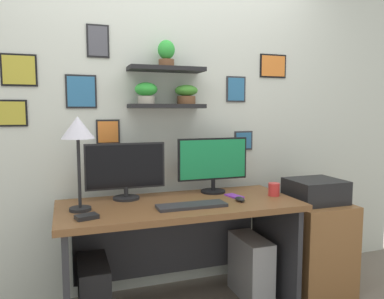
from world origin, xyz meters
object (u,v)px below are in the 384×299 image
Objects in this scene: keyboard at (192,206)px; desk at (178,231)px; monitor_left at (126,169)px; scissors_tray at (87,217)px; computer_mouse at (240,199)px; printer at (315,191)px; cell_phone at (234,196)px; drawer_cabinet at (313,246)px; computer_tower_right at (250,267)px; computer_tower_left at (94,294)px; desk_lamp at (78,134)px; monitor_right at (213,163)px; coffee_mug at (274,189)px.

desk is at bearing 100.07° from keyboard.
monitor_left reaches higher than scissors_tray.
scissors_tray is at bearing -175.13° from computer_mouse.
keyboard is at bearing -173.51° from printer.
cell_phone reaches higher than drawer_cabinet.
computer_tower_right is at bearing -2.89° from desk.
cell_phone is 0.37× the size of printer.
computer_tower_left is (-0.95, 0.10, -0.55)m from computer_mouse.
monitor_right is at bearing 12.57° from desk_lamp.
computer_mouse is at bearing -112.71° from cell_phone.
desk is at bearing 175.95° from drawer_cabinet.
computer_tower_right is at bearing 1.02° from desk_lamp.
scissors_tray is at bearing -156.49° from monitor_right.
keyboard is 0.35m from computer_mouse.
computer_tower_right is (0.13, -0.01, -0.53)m from cell_phone.
monitor_right is 0.99m from drawer_cabinet.
monitor_right is (0.32, 0.16, 0.43)m from desk.
computer_mouse reaches higher than scissors_tray.
monitor_right is 1.27× the size of computer_tower_left.
printer is at bearing -0.88° from desk_lamp.
scissors_tray is 0.18× the size of drawer_cabinet.
computer_mouse is at bearing -24.20° from monitor_left.
monitor_left is at bearing 41.49° from computer_tower_left.
computer_tower_left is (-0.88, -0.22, -0.76)m from monitor_right.
scissors_tray is (-1.29, -0.16, -0.03)m from coffee_mug.
scissors_tray is 0.32× the size of printer.
monitor_left is at bearing 54.88° from scissors_tray.
coffee_mug is 1.30m from scissors_tray.
cell_phone is at bearing 1.86° from computer_tower_left.
keyboard is 0.82m from desk_lamp.
monitor_left is at bearing 170.14° from printer.
keyboard is 0.41m from cell_phone.
desk_lamp is 0.85× the size of drawer_cabinet.
scissors_tray is (-0.92, -0.40, -0.21)m from monitor_right.
monitor_right is at bearing 13.76° from computer_tower_left.
desk_lamp reaches higher than scissors_tray.
monitor_left is 0.78m from cell_phone.
keyboard is 4.89× the size of coffee_mug.
desk reaches higher than computer_tower_left.
monitor_right is 0.80m from computer_tower_right.
keyboard is (-0.29, -0.35, -0.21)m from monitor_right.
computer_mouse reaches higher than computer_tower_left.
coffee_mug is (0.65, 0.11, 0.04)m from keyboard.
computer_mouse is 0.16× the size of desk_lamp.
keyboard is at bearing -129.08° from monitor_right.
coffee_mug reaches higher than computer_tower_left.
computer_mouse is 1.10m from computer_tower_left.
monitor_left reaches higher than drawer_cabinet.
keyboard is at bearing 4.35° from scissors_tray.
computer_tower_left is at bearing 179.26° from drawer_cabinet.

